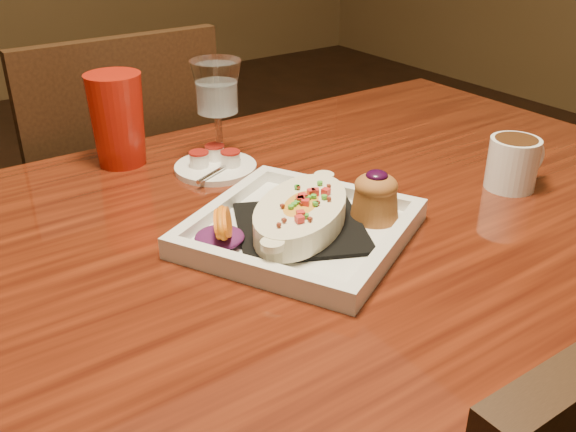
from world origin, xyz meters
TOP-DOWN VIEW (x-y plane):
  - table at (0.00, 0.00)m, footprint 1.50×0.90m
  - chair_far at (-0.00, 0.63)m, footprint 0.42×0.42m
  - plate at (0.04, -0.04)m, footprint 0.36×0.36m
  - coffee_mug at (0.40, -0.09)m, footprint 0.11×0.08m
  - goblet at (0.07, 0.26)m, footprint 0.08×0.08m
  - saucer at (0.04, 0.23)m, footprint 0.14×0.14m
  - red_tumbler at (-0.07, 0.36)m, footprint 0.09×0.09m

SIDE VIEW (x-z plane):
  - chair_far at x=0.00m, z-range 0.04..0.97m
  - table at x=0.00m, z-range 0.28..1.03m
  - saucer at x=0.04m, z-range 0.71..0.81m
  - plate at x=0.04m, z-range 0.73..0.82m
  - coffee_mug at x=0.40m, z-range 0.75..0.84m
  - red_tumbler at x=-0.07m, z-range 0.75..0.91m
  - goblet at x=0.07m, z-range 0.78..0.96m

